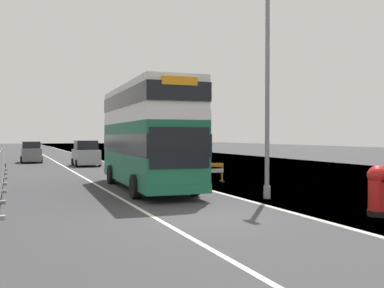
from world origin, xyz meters
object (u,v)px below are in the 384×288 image
at_px(car_oncoming_near, 86,154).
at_px(red_pillar_postbox, 378,188).
at_px(lamppost_foreground, 267,88).
at_px(roadworks_barrier, 211,171).
at_px(car_receding_mid, 31,153).
at_px(double_decker_bus, 147,135).

bearing_deg(car_oncoming_near, red_pillar_postbox, -79.95).
height_order(lamppost_foreground, car_oncoming_near, lamppost_foreground).
distance_m(roadworks_barrier, car_receding_mid, 24.24).
height_order(lamppost_foreground, roadworks_barrier, lamppost_foreground).
relative_size(double_decker_bus, car_receding_mid, 2.62).
height_order(double_decker_bus, lamppost_foreground, lamppost_foreground).
xyz_separation_m(red_pillar_postbox, roadworks_barrier, (-0.62, 11.17, -0.25)).
height_order(red_pillar_postbox, car_oncoming_near, car_oncoming_near).
distance_m(red_pillar_postbox, car_oncoming_near, 27.70).
bearing_deg(lamppost_foreground, double_decker_bus, 125.36).
bearing_deg(car_receding_mid, roadworks_barrier, -69.95).
bearing_deg(lamppost_foreground, car_receding_mid, 104.93).
xyz_separation_m(lamppost_foreground, red_pillar_postbox, (1.13, -4.71, -3.61)).
height_order(double_decker_bus, car_oncoming_near, double_decker_bus).
xyz_separation_m(double_decker_bus, car_receding_mid, (-4.23, 24.20, -1.66)).
bearing_deg(car_receding_mid, double_decker_bus, -80.10).
bearing_deg(double_decker_bus, car_receding_mid, 99.90).
xyz_separation_m(roadworks_barrier, car_oncoming_near, (-4.22, 16.11, 0.37)).
bearing_deg(red_pillar_postbox, car_oncoming_near, 100.05).
bearing_deg(roadworks_barrier, red_pillar_postbox, -86.83).
distance_m(roadworks_barrier, car_oncoming_near, 16.66).
bearing_deg(car_receding_mid, lamppost_foreground, -75.07).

